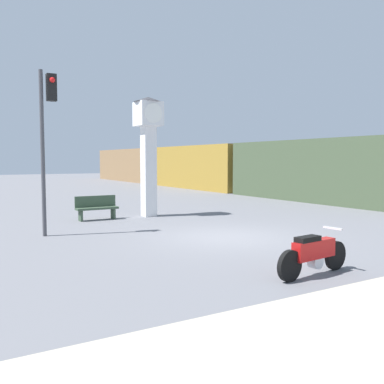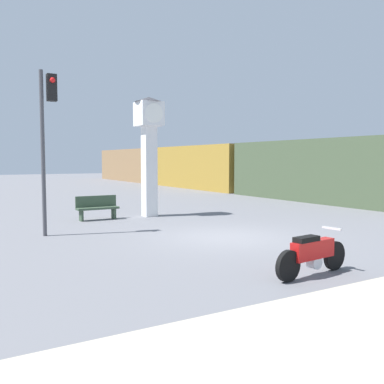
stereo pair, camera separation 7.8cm
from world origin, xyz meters
The scene contains 6 objects.
ground_plane centered at (0.00, 0.00, 0.00)m, with size 120.00×120.00×0.00m, color slate.
motorcycle centered at (-0.94, -4.37, 0.44)m, with size 2.07×0.47×0.91m.
clock_tower centered at (0.04, 5.47, 3.18)m, with size 1.15×1.15×4.82m.
freight_train centered at (10.93, 19.74, 1.70)m, with size 2.80×40.04×3.40m.
traffic_light centered at (-4.47, 2.94, 3.37)m, with size 0.50×0.35×4.96m.
bench centered at (-2.14, 5.55, 0.49)m, with size 1.60×0.44×0.92m.
Camera 1 is at (-7.32, -10.34, 2.31)m, focal length 40.00 mm.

